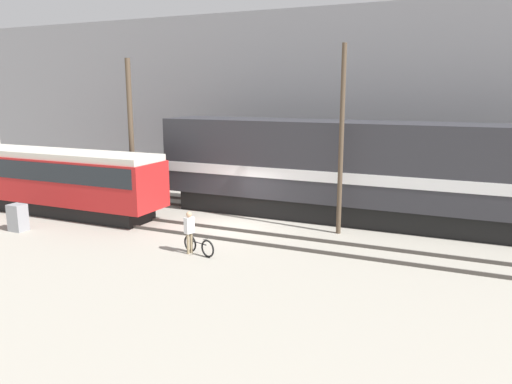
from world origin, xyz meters
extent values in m
plane|color=#9E998C|center=(0.00, 0.00, 0.00)|extent=(120.00, 120.00, 0.00)
cube|color=#47423D|center=(0.00, -2.02, 0.07)|extent=(60.00, 0.07, 0.14)
cube|color=#47423D|center=(0.00, -0.59, 0.07)|extent=(60.00, 0.07, 0.14)
cube|color=#47423D|center=(0.00, 2.58, 0.07)|extent=(60.00, 0.07, 0.14)
cube|color=#47423D|center=(0.00, 4.01, 0.07)|extent=(60.00, 0.07, 0.14)
cube|color=gray|center=(0.00, 10.73, 5.31)|extent=(48.96, 6.00, 10.62)
cube|color=black|center=(5.07, 3.30, 0.50)|extent=(18.62, 2.55, 1.00)
cube|color=#2D2D33|center=(5.07, 3.30, 2.86)|extent=(20.24, 3.00, 3.72)
cube|color=white|center=(5.07, 3.30, 2.30)|extent=(19.83, 3.04, 0.50)
cube|color=black|center=(-9.12, -1.31, 0.35)|extent=(9.90, 2.00, 0.70)
cube|color=#B21E1E|center=(-9.12, -1.31, 1.80)|extent=(11.25, 2.50, 2.19)
cube|color=#1E2328|center=(-9.12, -1.31, 2.34)|extent=(10.80, 2.54, 0.90)
cube|color=beige|center=(-9.12, -1.31, 3.04)|extent=(11.02, 2.38, 0.30)
torus|color=black|center=(0.89, -4.14, 0.34)|extent=(0.67, 0.26, 0.68)
torus|color=black|center=(-0.05, -3.85, 0.34)|extent=(0.67, 0.26, 0.68)
cylinder|color=black|center=(0.42, -4.00, 0.46)|extent=(0.81, 0.28, 0.04)
cylinder|color=black|center=(0.09, -3.90, 0.49)|extent=(0.03, 0.03, 0.30)
cylinder|color=#262626|center=(0.89, -4.14, 0.73)|extent=(0.15, 0.43, 0.02)
cylinder|color=#8C7A5B|center=(0.06, -3.96, 0.40)|extent=(0.11, 0.11, 0.81)
cylinder|color=#8C7A5B|center=(0.02, -4.11, 0.40)|extent=(0.11, 0.11, 0.81)
cube|color=white|center=(0.04, -4.03, 1.12)|extent=(0.32, 0.41, 0.62)
sphere|color=tan|center=(0.04, -4.03, 1.54)|extent=(0.22, 0.22, 0.22)
cylinder|color=#4C3D2D|center=(-6.45, 1.00, 3.85)|extent=(0.27, 0.27, 7.70)
cylinder|color=#4C3D2D|center=(4.50, 1.00, 4.01)|extent=(0.20, 0.20, 8.03)
cube|color=gray|center=(-8.57, -4.46, 0.60)|extent=(0.70, 0.60, 1.20)
camera|label=1|loc=(9.85, -19.62, 6.14)|focal=35.00mm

